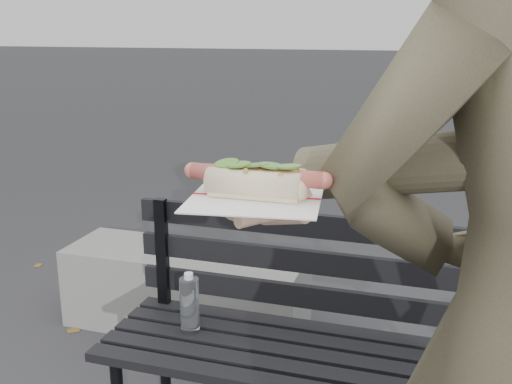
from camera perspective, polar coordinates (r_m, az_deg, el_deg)
park_bench at (r=1.98m, az=7.44°, el=-13.15°), size 1.50×0.44×0.88m
concrete_block at (r=3.06m, az=-6.67°, el=-9.17°), size 1.20×0.40×0.40m
held_hotdog at (r=0.90m, az=13.97°, el=2.09°), size 0.64×0.31×0.20m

